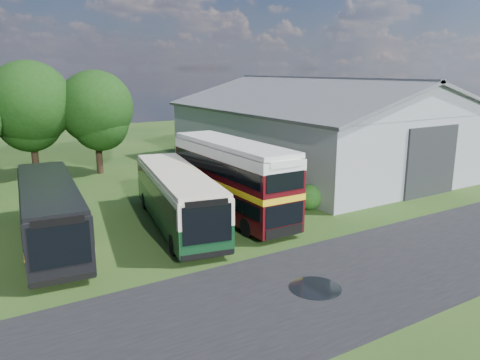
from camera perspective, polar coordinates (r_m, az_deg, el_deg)
ground at (r=23.15m, az=7.10°, el=-9.28°), size 120.00×120.00×0.00m
asphalt_road at (r=23.15m, az=17.75°, el=-9.85°), size 60.00×8.00×0.02m
puddle at (r=20.18m, az=9.13°, el=-12.91°), size 2.20×2.20×0.01m
storage_shed at (r=43.53m, az=9.60°, el=7.00°), size 18.80×24.80×8.15m
tree_mid at (r=41.81m, az=-24.27°, el=8.54°), size 6.80×6.80×9.60m
tree_right_a at (r=41.83m, az=-17.17°, el=8.43°), size 6.26×6.26×8.83m
shrub_front at (r=30.88m, az=8.29°, el=-3.47°), size 1.70×1.70×1.70m
shrub_mid at (r=32.37m, az=6.03°, el=-2.61°), size 1.60×1.60×1.60m
shrub_back at (r=33.91m, az=3.97°, el=-1.82°), size 1.80×1.80×1.80m
bus_green_single at (r=26.98m, az=-7.63°, el=-2.09°), size 4.94×12.14×3.26m
bus_maroon_double at (r=28.51m, az=-0.94°, el=0.09°), size 2.86×10.84×4.65m
bus_dark_single at (r=25.94m, az=-22.15°, el=-3.62°), size 3.98×12.04×3.26m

